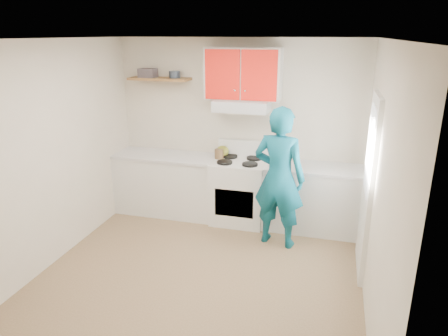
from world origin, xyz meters
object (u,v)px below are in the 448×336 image
(stove, at_px, (239,191))
(kettle, at_px, (222,151))
(tin, at_px, (175,75))
(person, at_px, (279,178))
(crock, at_px, (219,155))

(stove, xyz_separation_m, kettle, (-0.30, 0.16, 0.54))
(tin, xyz_separation_m, kettle, (0.71, -0.01, -1.09))
(stove, relative_size, tin, 5.70)
(stove, bearing_deg, person, -40.10)
(tin, relative_size, kettle, 0.84)
(person, bearing_deg, stove, -29.09)
(crock, bearing_deg, person, -31.74)
(kettle, bearing_deg, crock, -121.56)
(kettle, distance_m, crock, 0.11)
(kettle, height_order, crock, kettle)
(tin, height_order, crock, tin)
(tin, bearing_deg, kettle, -1.09)
(kettle, distance_m, person, 1.17)
(stove, xyz_separation_m, crock, (-0.32, 0.06, 0.52))
(tin, distance_m, kettle, 1.30)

